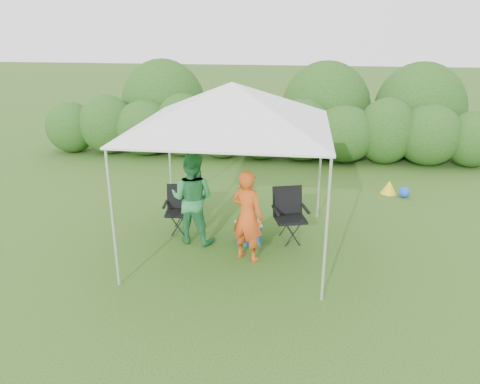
# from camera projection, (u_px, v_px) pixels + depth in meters

# --- Properties ---
(ground) EXTENTS (70.00, 70.00, 0.00)m
(ground) POSITION_uv_depth(u_px,v_px,m) (228.00, 259.00, 7.76)
(ground) COLOR #365C1C
(hedge) EXTENTS (12.76, 1.53, 1.80)m
(hedge) POSITION_uv_depth(u_px,v_px,m) (261.00, 130.00, 13.05)
(hedge) COLOR #28531A
(hedge) RESTS_ON ground
(canopy) EXTENTS (3.10, 3.10, 2.83)m
(canopy) POSITION_uv_depth(u_px,v_px,m) (232.00, 106.00, 7.37)
(canopy) COLOR silver
(canopy) RESTS_ON ground
(chair_right) EXTENTS (0.69, 0.66, 0.95)m
(chair_right) POSITION_uv_depth(u_px,v_px,m) (289.00, 211.00, 8.32)
(chair_right) COLOR black
(chair_right) RESTS_ON ground
(chair_left) EXTENTS (0.57, 0.53, 0.86)m
(chair_left) POSITION_uv_depth(u_px,v_px,m) (179.00, 206.00, 8.69)
(chair_left) COLOR black
(chair_left) RESTS_ON ground
(man) EXTENTS (0.67, 0.58, 1.54)m
(man) POSITION_uv_depth(u_px,v_px,m) (247.00, 216.00, 7.51)
(man) COLOR #D34B18
(man) RESTS_ON ground
(woman) EXTENTS (0.88, 0.73, 1.62)m
(woman) POSITION_uv_depth(u_px,v_px,m) (192.00, 199.00, 8.13)
(woman) COLOR #2A8245
(woman) RESTS_ON ground
(cooler) EXTENTS (0.52, 0.44, 0.37)m
(cooler) POSITION_uv_depth(u_px,v_px,m) (248.00, 233.00, 8.28)
(cooler) COLOR navy
(cooler) RESTS_ON ground
(bottle) EXTENTS (0.06, 0.06, 0.21)m
(bottle) POSITION_uv_depth(u_px,v_px,m) (252.00, 219.00, 8.14)
(bottle) COLOR #592D0C
(bottle) RESTS_ON cooler
(lawn_toy) EXTENTS (0.61, 0.51, 0.30)m
(lawn_toy) POSITION_uv_depth(u_px,v_px,m) (393.00, 188.00, 10.58)
(lawn_toy) COLOR yellow
(lawn_toy) RESTS_ON ground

